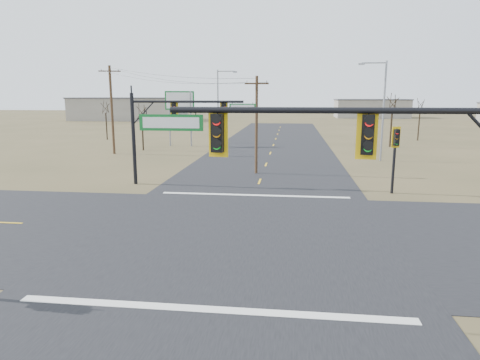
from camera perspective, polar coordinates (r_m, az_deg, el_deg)
name	(u,v)px	position (r m, az deg, el deg)	size (l,w,h in m)	color
ground	(241,232)	(20.21, 0.08, -6.95)	(320.00, 320.00, 0.00)	brown
road_ew	(241,232)	(20.20, 0.08, -6.92)	(160.00, 14.00, 0.02)	black
road_ns	(241,232)	(20.20, 0.08, -6.92)	(14.00, 160.00, 0.02)	black
stop_bar_near	(211,309)	(13.35, -3.89, -16.82)	(12.00, 0.40, 0.01)	silver
stop_bar_far	(254,195)	(27.39, 1.93, -2.03)	(12.00, 0.40, 0.01)	silver
mast_arm_near	(370,155)	(11.85, 16.95, 3.26)	(10.33, 0.47, 6.51)	black
mast_arm_far	(176,119)	(30.36, -8.52, 8.07)	(8.83, 0.52, 6.48)	black
pedestal_signal_ne	(396,145)	(29.13, 20.03, 4.43)	(0.64, 0.55, 4.38)	black
utility_pole_near	(256,123)	(34.64, 2.21, 7.60)	(1.92, 0.31, 7.82)	#4C3320
utility_pole_far	(112,109)	(48.75, -16.72, 9.10)	(2.26, 0.73, 9.44)	#4C3320
highway_sign	(180,108)	(54.54, -8.02, 9.50)	(3.37, 1.54, 6.84)	gray
streetlight_a	(382,106)	(43.69, 18.35, 9.39)	(2.67, 0.42, 9.52)	gray
streetlight_c	(219,102)	(57.71, -2.76, 10.30)	(2.69, 0.35, 9.61)	gray
bare_tree_a	(142,111)	(51.10, -12.98, 8.92)	(3.02, 3.02, 5.70)	black
bare_tree_b	(105,107)	(64.98, -17.52, 9.29)	(2.69, 2.69, 5.88)	black
bare_tree_c	(393,102)	(56.39, 19.70, 9.73)	(3.81, 3.81, 6.98)	black
bare_tree_d	(420,105)	(65.95, 22.93, 9.24)	(2.63, 2.63, 6.25)	black
warehouse_left	(130,109)	(117.02, -14.51, 9.11)	(28.00, 14.00, 5.50)	gray
warehouse_mid	(371,109)	(131.11, 17.05, 9.06)	(20.00, 12.00, 5.00)	gray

